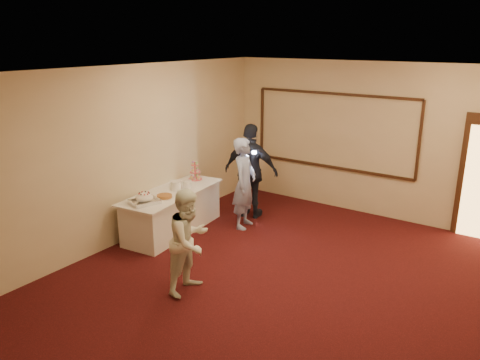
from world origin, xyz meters
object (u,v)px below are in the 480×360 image
at_px(buffet_table, 173,211).
at_px(cupcake_stand, 195,173).
at_px(man, 244,183).
at_px(guest, 251,171).
at_px(pavlova_tray, 144,199).
at_px(plate_stack_a, 176,185).
at_px(plate_stack_b, 187,184).
at_px(tart, 164,197).
at_px(woman, 190,241).

xyz_separation_m(buffet_table, cupcake_stand, (-0.12, 0.80, 0.52)).
xyz_separation_m(man, guest, (-0.19, 0.51, 0.08)).
distance_m(buffet_table, pavlova_tray, 0.88).
xyz_separation_m(plate_stack_a, plate_stack_b, (0.10, 0.19, -0.01)).
bearing_deg(tart, pavlova_tray, -102.46).
height_order(cupcake_stand, woman, woman).
bearing_deg(pavlova_tray, cupcake_stand, 97.31).
xyz_separation_m(plate_stack_a, man, (0.94, 0.82, -0.00)).
height_order(buffet_table, cupcake_stand, cupcake_stand).
bearing_deg(buffet_table, guest, 61.98).
distance_m(buffet_table, cupcake_stand, 0.96).
height_order(pavlova_tray, cupcake_stand, cupcake_stand).
bearing_deg(cupcake_stand, plate_stack_a, -79.57).
bearing_deg(woman, man, 14.05).
relative_size(tart, woman, 0.20).
bearing_deg(plate_stack_b, plate_stack_a, -118.44).
xyz_separation_m(plate_stack_a, guest, (0.76, 1.32, 0.08)).
bearing_deg(guest, cupcake_stand, 24.06).
xyz_separation_m(plate_stack_b, man, (0.84, 0.63, 0.01)).
distance_m(buffet_table, plate_stack_b, 0.55).
relative_size(buffet_table, pavlova_tray, 4.00).
bearing_deg(man, pavlova_tray, 139.35).
distance_m(plate_stack_b, tart, 0.66).
xyz_separation_m(buffet_table, plate_stack_b, (0.11, 0.29, 0.45)).
height_order(tart, guest, guest).
bearing_deg(tart, guest, 71.41).
bearing_deg(buffet_table, man, 44.27).
bearing_deg(tart, buffet_table, 113.95).
relative_size(buffet_table, tart, 7.37).
height_order(plate_stack_b, tart, plate_stack_b).
bearing_deg(plate_stack_a, plate_stack_b, 61.56).
distance_m(man, guest, 0.55).
bearing_deg(pavlova_tray, guest, 72.47).
bearing_deg(plate_stack_b, guest, 60.04).
bearing_deg(buffet_table, plate_stack_a, 87.92).
height_order(buffet_table, guest, guest).
bearing_deg(pavlova_tray, buffet_table, 95.69).
relative_size(buffet_table, plate_stack_a, 11.17).
height_order(plate_stack_a, plate_stack_b, plate_stack_a).
relative_size(plate_stack_b, guest, 0.09).
bearing_deg(buffet_table, woman, -41.01).
bearing_deg(man, tart, 135.41).
bearing_deg(tart, woman, -35.74).
height_order(buffet_table, plate_stack_a, plate_stack_a).
xyz_separation_m(pavlova_tray, man, (0.87, 1.67, 0.00)).
distance_m(cupcake_stand, guest, 1.09).
height_order(plate_stack_a, woman, woman).
xyz_separation_m(buffet_table, man, (0.95, 0.92, 0.46)).
distance_m(plate_stack_a, woman, 2.22).
distance_m(buffet_table, man, 1.40).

